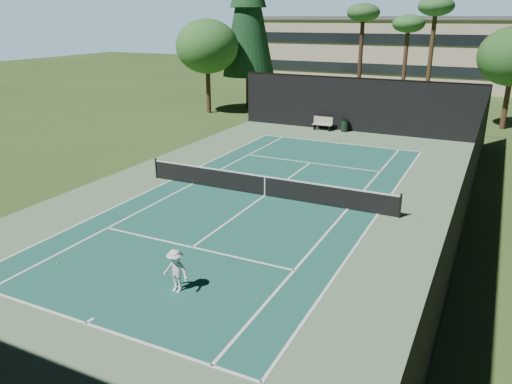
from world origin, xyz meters
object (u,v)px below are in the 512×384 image
at_px(tennis_ball_c, 287,188).
at_px(park_bench, 323,123).
at_px(player, 176,271).
at_px(tennis_ball_b, 255,190).
at_px(tennis_ball_d, 216,156).
at_px(trash_bin, 345,125).
at_px(tennis_ball_a, 57,263).
at_px(tennis_net, 265,185).

xyz_separation_m(tennis_ball_c, park_bench, (-2.86, 13.92, 0.52)).
bearing_deg(player, park_bench, 102.24).
distance_m(tennis_ball_b, tennis_ball_c, 1.63).
distance_m(tennis_ball_b, tennis_ball_d, 6.77).
xyz_separation_m(player, tennis_ball_c, (-0.76, 10.79, -0.68)).
bearing_deg(trash_bin, tennis_ball_c, -85.14).
relative_size(tennis_ball_b, park_bench, 0.04).
bearing_deg(tennis_ball_d, tennis_ball_a, -81.41).
bearing_deg(player, tennis_ball_d, 119.92).
distance_m(player, tennis_ball_d, 16.03).
xyz_separation_m(tennis_net, tennis_ball_b, (-0.78, 0.53, -0.53)).
xyz_separation_m(player, trash_bin, (-1.96, 24.88, -0.24)).
relative_size(tennis_ball_d, trash_bin, 0.08).
height_order(tennis_ball_a, tennis_ball_c, same).
xyz_separation_m(tennis_ball_a, trash_bin, (2.84, 25.21, 0.45)).
bearing_deg(player, tennis_ball_a, -172.22).
xyz_separation_m(player, tennis_ball_d, (-7.03, 14.39, -0.68)).
height_order(player, tennis_ball_b, player).
distance_m(tennis_net, tennis_ball_c, 1.69).
bearing_deg(tennis_ball_c, tennis_ball_b, -142.64).
bearing_deg(tennis_ball_d, park_bench, 71.73).
bearing_deg(tennis_ball_a, tennis_ball_c, 70.02).
distance_m(tennis_net, park_bench, 15.61).
distance_m(tennis_ball_a, tennis_ball_c, 11.83).
bearing_deg(trash_bin, park_bench, -173.93).
distance_m(tennis_net, tennis_ball_a, 10.23).
bearing_deg(tennis_ball_a, tennis_ball_b, 74.82).
height_order(tennis_ball_d, trash_bin, trash_bin).
height_order(tennis_net, tennis_ball_d, tennis_net).
bearing_deg(player, tennis_net, 101.76).
relative_size(tennis_net, park_bench, 8.60).
height_order(tennis_ball_a, park_bench, park_bench).
distance_m(tennis_net, player, 9.36).
bearing_deg(park_bench, tennis_ball_b, -84.00).
bearing_deg(tennis_ball_b, tennis_ball_c, 37.36).
relative_size(tennis_ball_b, tennis_ball_d, 0.86).
bearing_deg(tennis_net, tennis_ball_c, 71.17).
bearing_deg(tennis_ball_d, tennis_ball_b, -42.75).
distance_m(player, tennis_ball_c, 10.84).
xyz_separation_m(tennis_ball_c, trash_bin, (-1.20, 14.09, 0.45)).
bearing_deg(tennis_net, tennis_ball_b, 145.59).
bearing_deg(tennis_ball_d, player, -63.98).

